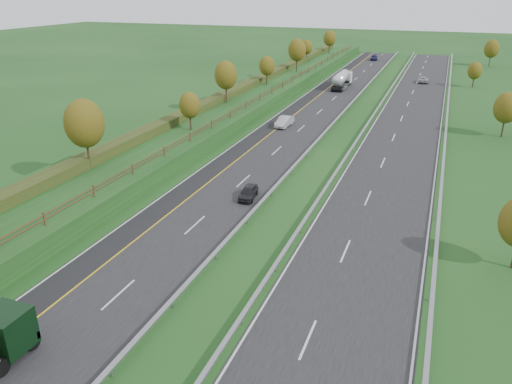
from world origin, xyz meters
TOP-DOWN VIEW (x-y plane):
  - ground at (8.00, 55.00)m, footprint 400.00×400.00m
  - near_carriageway at (0.00, 60.00)m, footprint 10.50×200.00m
  - far_carriageway at (16.50, 60.00)m, footprint 10.50×200.00m
  - hard_shoulder at (-3.75, 60.00)m, footprint 3.00×200.00m
  - lane_markings at (6.40, 59.88)m, footprint 26.75×200.00m
  - embankment_left at (-13.00, 60.00)m, footprint 12.00×200.00m
  - hedge_left at (-15.00, 60.00)m, footprint 2.20×180.00m
  - fence_left at (-8.50, 59.59)m, footprint 0.12×189.06m
  - median_barrier_near at (5.70, 60.00)m, footprint 0.32×200.00m
  - median_barrier_far at (10.80, 60.00)m, footprint 0.32×200.00m
  - outer_barrier_far at (22.30, 60.00)m, footprint 0.32×200.00m
  - trees_left at (-12.64, 56.63)m, footprint 6.64×164.30m
  - trees_far at (29.80, 89.21)m, footprint 8.45×118.60m
  - road_tanker at (0.35, 94.49)m, footprint 2.40×11.22m
  - car_dark_near at (3.60, 30.58)m, footprint 1.99×3.95m
  - car_silver_mid at (-1.57, 59.32)m, footprint 1.93×4.89m
  - car_small_far at (0.60, 141.16)m, footprint 2.40×5.00m
  - car_oncoming at (16.54, 107.20)m, footprint 2.44×4.94m

SIDE VIEW (x-z plane):
  - ground at x=8.00m, z-range 0.00..0.00m
  - near_carriageway at x=0.00m, z-range 0.00..0.04m
  - far_carriageway at x=16.50m, z-range 0.00..0.04m
  - hard_shoulder at x=-3.75m, z-range 0.00..0.04m
  - lane_markings at x=6.40m, z-range 0.04..0.05m
  - median_barrier_near at x=5.70m, z-range 0.26..0.97m
  - median_barrier_far at x=10.80m, z-range 0.26..0.97m
  - outer_barrier_far at x=22.30m, z-range 0.26..0.97m
  - car_dark_near at x=3.60m, z-range 0.04..1.33m
  - car_oncoming at x=16.54m, z-range 0.04..1.39m
  - car_small_far at x=0.60m, z-range 0.04..1.44m
  - car_silver_mid at x=-1.57m, z-range 0.04..1.63m
  - embankment_left at x=-13.00m, z-range 0.00..2.00m
  - road_tanker at x=0.35m, z-range 0.13..3.59m
  - hedge_left at x=-15.00m, z-range 2.00..3.10m
  - fence_left at x=-8.50m, z-range 2.13..3.33m
  - trees_far at x=29.80m, z-range 0.69..7.81m
  - trees_left at x=-12.64m, z-range 2.53..10.20m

